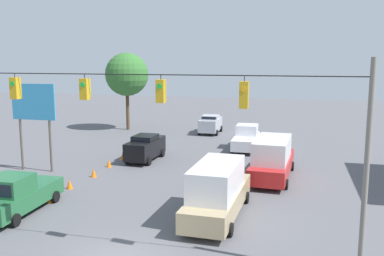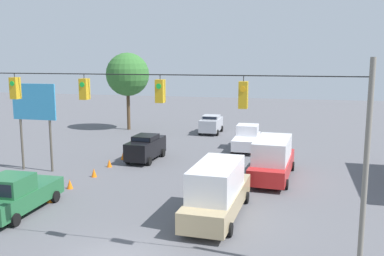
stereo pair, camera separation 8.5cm
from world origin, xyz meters
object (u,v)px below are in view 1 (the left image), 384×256
Objects in this scene: box_truck_red_oncoming_far at (272,158)px; tree_horizon_left at (127,75)px; traffic_cone_third at (94,173)px; traffic_cone_fifth at (123,156)px; sedan_silver_withflow_deep at (210,124)px; traffic_cone_farthest at (133,149)px; traffic_cone_fourth at (109,163)px; sedan_black_withflow_far at (145,147)px; box_truck_tan_crossing_near at (218,190)px; roadside_billboard at (34,109)px; traffic_cone_second at (70,184)px; overhead_signal_span at (124,130)px; traffic_cone_nearest at (50,197)px; pickup_truck_green_parked_shoulder at (17,195)px; pickup_truck_white_oncoming_deep at (246,138)px.

tree_horizon_left is at bearing -43.71° from box_truck_red_oncoming_far.
traffic_cone_third is 1.00× the size of traffic_cone_fifth.
traffic_cone_fifth is at bearing 110.40° from tree_horizon_left.
sedan_silver_withflow_deep is 18.92m from traffic_cone_third.
traffic_cone_third is (4.36, 18.39, -0.71)m from sedan_silver_withflow_deep.
traffic_cone_fifth is 2.65m from traffic_cone_farthest.
sedan_silver_withflow_deep is 6.82× the size of traffic_cone_fourth.
sedan_black_withflow_far is 0.63× the size of box_truck_tan_crossing_near.
tree_horizon_left is (0.36, -17.96, 1.66)m from roadside_billboard.
sedan_black_withflow_far is at bearing -171.36° from traffic_cone_fifth.
traffic_cone_second is 0.07× the size of tree_horizon_left.
traffic_cone_nearest is at bearing -35.41° from overhead_signal_span.
box_truck_red_oncoming_far is 12.30× the size of traffic_cone_fifth.
traffic_cone_farthest is at bearing -89.05° from traffic_cone_fourth.
traffic_cone_second is 1.00× the size of traffic_cone_fifth.
box_truck_tan_crossing_near reaches higher than traffic_cone_third.
pickup_truck_green_parked_shoulder is 15.78m from box_truck_red_oncoming_far.
roadside_billboard is at bearing -7.47° from traffic_cone_third.
tree_horizon_left reaches higher than pickup_truck_green_parked_shoulder.
overhead_signal_span is 15.37m from roadside_billboard.
traffic_cone_fourth is at bearing 43.07° from pickup_truck_white_oncoming_deep.
pickup_truck_white_oncoming_deep is at bearing -72.60° from box_truck_red_oncoming_far.
traffic_cone_fourth and traffic_cone_farthest have the same top height.
traffic_cone_fourth is at bearing -155.60° from roadside_billboard.
sedan_black_withflow_far reaches higher than traffic_cone_farthest.
traffic_cone_fourth is 5.03m from traffic_cone_farthest.
box_truck_tan_crossing_near is 12.32× the size of traffic_cone_fourth.
traffic_cone_third and traffic_cone_fourth have the same top height.
pickup_truck_green_parked_shoulder is 1.05× the size of pickup_truck_white_oncoming_deep.
traffic_cone_farthest is at bearing -86.56° from traffic_cone_fifth.
sedan_silver_withflow_deep is at bearing -105.94° from traffic_cone_fourth.
traffic_cone_fourth is (6.59, -12.60, -4.85)m from overhead_signal_span.
traffic_cone_farthest is at bearing -53.31° from box_truck_tan_crossing_near.
pickup_truck_green_parked_shoulder is 4.47m from traffic_cone_second.
overhead_signal_span is 3.37× the size of pickup_truck_green_parked_shoulder.
traffic_cone_third is (11.71, 2.54, -1.07)m from box_truck_red_oncoming_far.
box_truck_red_oncoming_far is at bearing 107.40° from pickup_truck_white_oncoming_deep.
sedan_black_withflow_far is at bearing -143.81° from roadside_billboard.
sedan_black_withflow_far is 7.82× the size of traffic_cone_third.
pickup_truck_white_oncoming_deep is 8.92× the size of traffic_cone_second.
traffic_cone_farthest is (11.91, -5.19, -1.07)m from box_truck_red_oncoming_far.
overhead_signal_span is 6.69m from box_truck_tan_crossing_near.
roadside_billboard reaches higher than traffic_cone_fifth.
overhead_signal_span is at bearing 94.27° from sedan_silver_withflow_deep.
traffic_cone_fourth is (1.89, 2.66, -0.75)m from sedan_black_withflow_far.
pickup_truck_white_oncoming_deep reaches higher than traffic_cone_fourth.
traffic_cone_farthest is at bearing -122.34° from roadside_billboard.
tree_horizon_left reaches higher than sedan_black_withflow_far.
traffic_cone_nearest is (9.05, 16.47, -0.68)m from pickup_truck_white_oncoming_deep.
roadside_billboard reaches higher than sedan_black_withflow_far.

